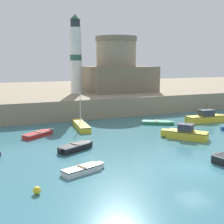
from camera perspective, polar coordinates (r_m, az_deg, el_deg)
The scene contains 12 objects.
ground_plane at distance 24.81m, azimuth 14.91°, elevation -9.99°, with size 200.00×200.00×0.00m, color teal.
quay_seawall at distance 62.14m, azimuth -9.45°, elevation 3.06°, with size 120.00×40.00×2.79m, color gray.
dinghy_red_0 at distance 34.58m, azimuth -13.42°, elevation -3.95°, with size 3.61×2.89×0.58m.
dinghy_white_2 at distance 23.26m, azimuth -5.39°, elevation -10.38°, with size 3.54×1.95×0.52m.
dinghy_black_3 at distance 28.72m, azimuth -6.73°, elevation -6.38°, with size 3.62×2.42×0.68m.
motorboat_yellow_4 at distance 43.35m, azimuth 16.77°, elevation -0.98°, with size 5.99×1.81×2.55m.
motorboat_yellow_7 at distance 33.62m, azimuth 13.35°, elevation -3.81°, with size 4.05×4.55×2.48m.
dinghy_green_8 at distance 40.61m, azimuth 8.24°, elevation -1.88°, with size 3.95×2.97×0.50m.
sailboat_yellow_9 at distance 37.86m, azimuth -5.69°, elevation -2.45°, with size 1.89×6.27×4.44m.
mooring_buoy at distance 20.20m, azimuth -13.58°, elevation -13.75°, with size 0.50×0.50×0.50m, color yellow.
fortress at distance 55.81m, azimuth 0.77°, elevation 7.37°, with size 11.24×11.24×9.48m.
lighthouse at distance 51.06m, azimuth -6.63°, elevation 10.17°, with size 1.85×1.85×12.52m.
Camera 1 is at (-14.70, -18.28, 8.09)m, focal length 50.00 mm.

